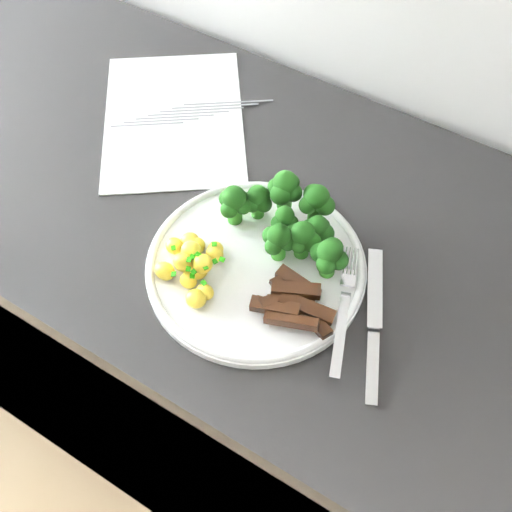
% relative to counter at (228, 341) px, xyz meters
% --- Properties ---
extents(counter, '(2.35, 0.59, 0.88)m').
position_rel_counter_xyz_m(counter, '(0.00, 0.00, 0.00)').
color(counter, black).
rests_on(counter, ground).
extents(recipe_paper, '(0.35, 0.37, 0.00)m').
position_rel_counter_xyz_m(recipe_paper, '(-0.15, 0.10, 0.44)').
color(recipe_paper, white).
rests_on(recipe_paper, counter).
extents(plate, '(0.29, 0.29, 0.02)m').
position_rel_counter_xyz_m(plate, '(0.11, -0.08, 0.45)').
color(plate, white).
rests_on(plate, counter).
extents(broccoli, '(0.20, 0.12, 0.07)m').
position_rel_counter_xyz_m(broccoli, '(0.13, -0.01, 0.49)').
color(broccoli, '#276D19').
rests_on(broccoli, plate).
extents(potatoes, '(0.10, 0.10, 0.04)m').
position_rel_counter_xyz_m(potatoes, '(0.05, -0.12, 0.47)').
color(potatoes, '#FAE349').
rests_on(potatoes, plate).
extents(beef_strips, '(0.11, 0.09, 0.03)m').
position_rel_counter_xyz_m(beef_strips, '(0.19, -0.11, 0.46)').
color(beef_strips, black).
rests_on(beef_strips, plate).
extents(fork, '(0.08, 0.18, 0.02)m').
position_rel_counter_xyz_m(fork, '(0.25, -0.09, 0.46)').
color(fork, silver).
rests_on(fork, plate).
extents(knife, '(0.11, 0.20, 0.02)m').
position_rel_counter_xyz_m(knife, '(0.29, -0.10, 0.45)').
color(knife, silver).
rests_on(knife, plate).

